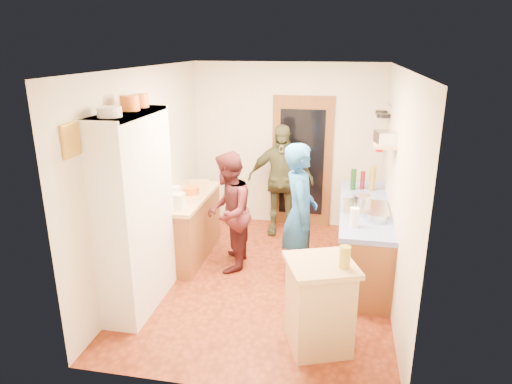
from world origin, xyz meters
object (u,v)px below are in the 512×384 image
(island_base, at_px, (319,307))
(person_left, at_px, (231,211))
(person_hob, at_px, (303,215))
(right_counter_base, at_px, (362,240))
(person_back, at_px, (281,180))
(hutch_body, at_px, (136,213))

(island_base, distance_m, person_left, 1.97)
(person_hob, bearing_deg, right_counter_base, -67.75)
(right_counter_base, relative_size, person_back, 1.27)
(person_back, bearing_deg, person_left, -112.65)
(hutch_body, distance_m, right_counter_base, 2.90)
(right_counter_base, height_order, person_left, person_left)
(person_back, bearing_deg, person_hob, -74.38)
(island_base, relative_size, person_left, 0.55)
(right_counter_base, height_order, person_hob, person_hob)
(person_left, bearing_deg, right_counter_base, 93.47)
(island_base, xyz_separation_m, person_left, (-1.24, 1.49, 0.36))
(island_base, bearing_deg, hutch_body, 168.21)
(hutch_body, distance_m, island_base, 2.19)
(hutch_body, relative_size, person_hob, 1.25)
(person_left, xyz_separation_m, person_back, (0.48, 1.27, 0.08))
(person_hob, bearing_deg, person_left, 69.39)
(person_hob, height_order, person_back, person_hob)
(hutch_body, height_order, person_left, hutch_body)
(right_counter_base, relative_size, person_left, 1.40)
(hutch_body, xyz_separation_m, person_back, (1.28, 2.34, -0.24))
(hutch_body, bearing_deg, person_back, 61.22)
(person_hob, xyz_separation_m, person_left, (-0.95, 0.21, -0.09))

